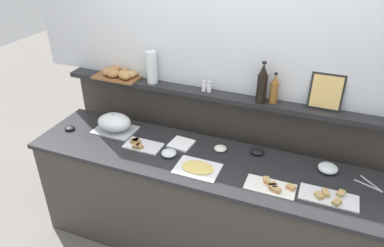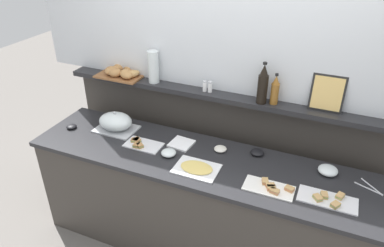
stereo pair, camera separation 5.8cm
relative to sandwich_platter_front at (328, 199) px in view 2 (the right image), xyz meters
The scene contains 23 objects.
ground_plane 1.44m from the sandwich_platter_front, 141.22° to the left, with size 12.00×12.00×0.00m, color slate.
buffet_counter 0.99m from the sandwich_platter_front, behind, with size 2.72×0.66×0.90m.
back_ledge_unit 1.09m from the sandwich_platter_front, 145.29° to the left, with size 2.83×0.22×1.24m.
upper_wall_panel 1.47m from the sandwich_platter_front, 144.23° to the left, with size 3.43×0.08×1.36m, color silver.
sandwich_platter_front is the anchor object (origin of this frame).
sandwich_platter_side 0.35m from the sandwich_platter_front, behind, with size 0.33×0.16×0.04m.
sandwich_platter_rear 1.40m from the sandwich_platter_front, behind, with size 0.29×0.16×0.04m.
cold_cuts_platter 0.88m from the sandwich_platter_front, behind, with size 0.31×0.22×0.02m.
serving_cloche 1.72m from the sandwich_platter_front, behind, with size 0.34×0.24×0.17m.
glass_bowl_large 0.29m from the sandwich_platter_front, 95.64° to the left, with size 0.13×0.13×0.05m.
glass_bowl_medium 1.14m from the sandwich_platter_front, behind, with size 0.11×0.11×0.04m.
condiment_bowl_red 2.07m from the sandwich_platter_front, behind, with size 0.08×0.08×0.03m, color black.
condiment_bowl_teal 0.62m from the sandwich_platter_front, 148.66° to the left, with size 0.10×0.10×0.04m, color black.
condiment_bowl_cream 0.84m from the sandwich_platter_front, 162.12° to the left, with size 0.10×0.10×0.03m, color silver.
serving_tongs 0.34m from the sandwich_platter_front, 43.12° to the left, with size 0.18×0.14×0.01m.
napkin_stack 1.13m from the sandwich_platter_front, 168.76° to the left, with size 0.17×0.17×0.02m, color white.
vinegar_bottle_amber 0.84m from the sandwich_platter_front, 133.31° to the left, with size 0.06×0.06×0.24m.
wine_bottle_dark 0.90m from the sandwich_platter_front, 139.29° to the left, with size 0.08×0.08×0.32m.
salt_shaker 1.23m from the sandwich_platter_front, 153.20° to the left, with size 0.03×0.03×0.09m.
pepper_shaker 1.19m from the sandwich_platter_front, 152.19° to the left, with size 0.03×0.03×0.09m.
bread_basket 1.92m from the sandwich_platter_front, 164.01° to the left, with size 0.40×0.29×0.08m.
framed_picture 0.74m from the sandwich_platter_front, 103.62° to the left, with size 0.23×0.06×0.26m.
water_carafe 1.65m from the sandwich_platter_front, 160.63° to the left, with size 0.09×0.09×0.27m, color silver.
Camera 2 is at (0.77, -2.01, 2.44)m, focal length 33.66 mm.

